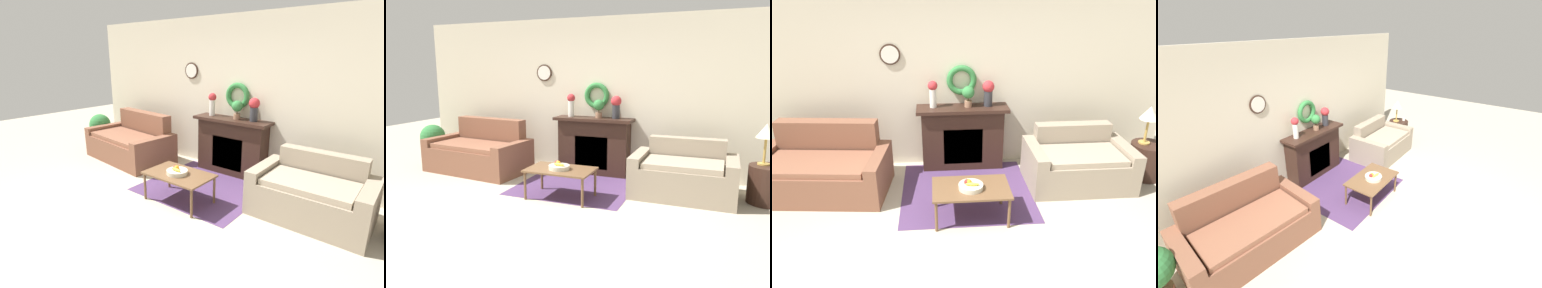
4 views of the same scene
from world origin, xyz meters
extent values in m
plane|color=#ADA38E|center=(0.00, 0.00, 0.00)|extent=(16.00, 16.00, 0.00)
cube|color=#4C335B|center=(0.14, 1.58, 0.00)|extent=(1.80, 1.70, 0.01)
cube|color=beige|center=(0.00, 2.58, 1.35)|extent=(6.80, 0.06, 2.70)
cylinder|color=#382319|center=(-0.89, 2.53, 1.75)|extent=(0.30, 0.02, 0.30)
cylinder|color=white|center=(-0.89, 2.52, 1.75)|extent=(0.25, 0.01, 0.25)
torus|color=#337A3D|center=(0.14, 2.50, 1.37)|extent=(0.45, 0.09, 0.45)
cube|color=#331E16|center=(0.14, 2.37, 0.47)|extent=(1.24, 0.34, 0.94)
cube|color=black|center=(0.14, 2.22, 0.40)|extent=(0.59, 0.02, 0.57)
cube|color=orange|center=(0.14, 2.21, 0.33)|extent=(0.48, 0.01, 0.31)
cube|color=#331E16|center=(0.14, 2.34, 0.97)|extent=(1.38, 0.41, 0.05)
cube|color=brown|center=(-1.86, 1.62, 0.22)|extent=(1.50, 0.92, 0.45)
cube|color=brown|center=(-1.81, 2.12, 0.46)|extent=(1.45, 0.36, 0.92)
cube|color=brown|center=(-2.65, 1.81, 0.29)|extent=(0.27, 1.01, 0.59)
cube|color=brown|center=(-1.05, 1.65, 0.29)|extent=(0.27, 1.01, 0.59)
cube|color=brown|center=(-1.86, 1.62, 0.49)|extent=(1.44, 0.85, 0.08)
cube|color=gray|center=(1.76, 1.57, 0.23)|extent=(1.12, 0.72, 0.46)
cube|color=gray|center=(1.76, 2.02, 0.40)|extent=(1.12, 0.20, 0.80)
cube|color=gray|center=(1.11, 1.67, 0.30)|extent=(0.17, 0.91, 0.60)
cube|color=gray|center=(2.40, 1.67, 0.30)|extent=(0.17, 0.91, 0.60)
cube|color=tan|center=(1.76, 1.57, 0.50)|extent=(1.08, 0.66, 0.08)
cube|color=brown|center=(0.14, 0.96, 0.42)|extent=(0.95, 0.60, 0.03)
cylinder|color=brown|center=(-0.29, 0.70, 0.20)|extent=(0.04, 0.04, 0.40)
cylinder|color=brown|center=(0.57, 0.70, 0.20)|extent=(0.04, 0.04, 0.40)
cylinder|color=brown|center=(-0.29, 1.21, 0.20)|extent=(0.04, 0.04, 0.40)
cylinder|color=brown|center=(0.57, 1.21, 0.20)|extent=(0.04, 0.04, 0.40)
cylinder|color=beige|center=(0.13, 0.92, 0.46)|extent=(0.30, 0.30, 0.06)
sphere|color=#B2231E|center=(0.09, 0.95, 0.51)|extent=(0.07, 0.07, 0.07)
sphere|color=orange|center=(0.11, 0.94, 0.51)|extent=(0.08, 0.08, 0.08)
ellipsoid|color=yellow|center=(0.15, 0.89, 0.51)|extent=(0.17, 0.06, 0.04)
cylinder|color=#331E16|center=(2.86, 1.79, 0.26)|extent=(0.50, 0.50, 0.53)
cylinder|color=#B28E42|center=(2.79, 1.84, 0.54)|extent=(0.16, 0.16, 0.02)
cylinder|color=#B28E42|center=(2.79, 1.84, 0.73)|extent=(0.04, 0.04, 0.35)
cone|color=beige|center=(2.79, 1.84, 1.00)|extent=(0.26, 0.26, 0.19)
cylinder|color=silver|center=(-0.29, 2.37, 1.13)|extent=(0.10, 0.10, 0.28)
sphere|color=#B72D33|center=(-0.29, 2.37, 1.32)|extent=(0.14, 0.14, 0.14)
cylinder|color=#2D2D33|center=(0.53, 2.37, 1.11)|extent=(0.13, 0.13, 0.23)
sphere|color=#B72D33|center=(0.53, 2.37, 1.29)|extent=(0.18, 0.18, 0.18)
cylinder|color=#8E664C|center=(0.23, 2.35, 1.04)|extent=(0.11, 0.11, 0.09)
cylinder|color=#4C3823|center=(0.23, 2.35, 1.11)|extent=(0.02, 0.02, 0.05)
sphere|color=#337A3D|center=(0.23, 2.35, 1.22)|extent=(0.19, 0.19, 0.19)
cylinder|color=#8E664C|center=(-2.96, 1.83, 0.11)|extent=(0.27, 0.27, 0.22)
cylinder|color=#4C3823|center=(-2.96, 1.83, 0.28)|extent=(0.04, 0.04, 0.13)
sphere|color=#337A3D|center=(-2.96, 1.83, 0.54)|extent=(0.47, 0.47, 0.47)
camera|label=1|loc=(2.74, -2.01, 2.04)|focal=28.00mm
camera|label=2|loc=(2.27, -3.72, 1.81)|focal=35.00mm
camera|label=3|loc=(-0.27, -2.97, 2.77)|focal=35.00mm
camera|label=4|loc=(-3.23, -1.03, 2.93)|focal=24.00mm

